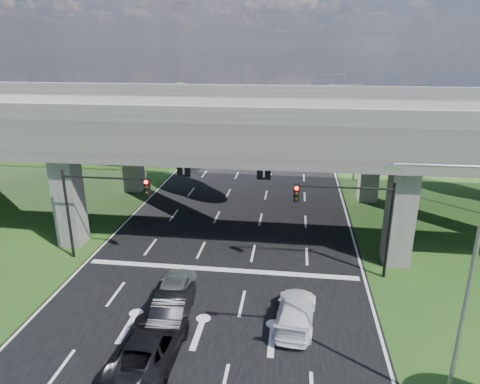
% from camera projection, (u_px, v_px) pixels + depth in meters
% --- Properties ---
extents(ground, '(160.00, 160.00, 0.00)m').
position_uv_depth(ground, '(210.00, 301.00, 23.50)').
color(ground, '#214014').
rests_on(ground, ground).
extents(road, '(18.00, 120.00, 0.03)m').
position_uv_depth(road, '(235.00, 228.00, 32.88)').
color(road, black).
rests_on(road, ground).
extents(overpass, '(80.00, 15.00, 10.00)m').
position_uv_depth(overpass, '(238.00, 121.00, 32.19)').
color(overpass, '#3A3734').
rests_on(overpass, ground).
extents(warehouse, '(20.00, 10.00, 4.00)m').
position_uv_depth(warehouse, '(74.00, 132.00, 58.87)').
color(warehouse, '#9E9E99').
rests_on(warehouse, ground).
extents(signal_right, '(5.76, 0.54, 6.00)m').
position_uv_depth(signal_right, '(353.00, 211.00, 24.88)').
color(signal_right, black).
rests_on(signal_right, ground).
extents(signal_left, '(5.76, 0.54, 6.00)m').
position_uv_depth(signal_left, '(98.00, 199.00, 26.80)').
color(signal_left, black).
rests_on(signal_left, ground).
extents(streetlight_near, '(3.38, 0.25, 10.00)m').
position_uv_depth(streetlight_near, '(459.00, 274.00, 14.74)').
color(streetlight_near, gray).
rests_on(streetlight_near, ground).
extents(streetlight_far, '(3.38, 0.25, 10.00)m').
position_uv_depth(streetlight_far, '(354.00, 124.00, 42.88)').
color(streetlight_far, gray).
rests_on(streetlight_far, ground).
extents(streetlight_beyond, '(3.38, 0.25, 10.00)m').
position_uv_depth(streetlight_beyond, '(340.00, 104.00, 57.88)').
color(streetlight_beyond, gray).
rests_on(streetlight_beyond, ground).
extents(tree_left_near, '(4.50, 4.50, 7.80)m').
position_uv_depth(tree_left_near, '(132.00, 126.00, 48.04)').
color(tree_left_near, black).
rests_on(tree_left_near, ground).
extents(tree_left_mid, '(3.91, 3.90, 6.76)m').
position_uv_depth(tree_left_mid, '(133.00, 119.00, 56.12)').
color(tree_left_mid, black).
rests_on(tree_left_mid, ground).
extents(tree_left_far, '(4.80, 4.80, 8.32)m').
position_uv_depth(tree_left_far, '(178.00, 104.00, 62.82)').
color(tree_left_far, black).
rests_on(tree_left_far, ground).
extents(tree_right_near, '(4.20, 4.20, 7.28)m').
position_uv_depth(tree_right_near, '(376.00, 131.00, 46.71)').
color(tree_right_near, black).
rests_on(tree_right_near, ground).
extents(tree_right_mid, '(3.91, 3.90, 6.76)m').
position_uv_depth(tree_right_mid, '(390.00, 122.00, 53.95)').
color(tree_right_mid, black).
rests_on(tree_right_mid, ground).
extents(tree_right_far, '(4.50, 4.50, 7.80)m').
position_uv_depth(tree_right_far, '(350.00, 108.00, 61.73)').
color(tree_right_far, black).
rests_on(tree_right_far, ground).
extents(car_silver, '(2.27, 4.86, 1.61)m').
position_uv_depth(car_silver, '(175.00, 289.00, 23.10)').
color(car_silver, '#BABDC3').
rests_on(car_silver, road).
extents(car_dark, '(1.96, 4.81, 1.55)m').
position_uv_depth(car_dark, '(173.00, 305.00, 21.78)').
color(car_dark, black).
rests_on(car_dark, road).
extents(car_white, '(2.28, 4.77, 1.34)m').
position_uv_depth(car_white, '(295.00, 312.00, 21.40)').
color(car_white, white).
rests_on(car_white, road).
extents(car_trailing, '(2.62, 5.56, 1.54)m').
position_uv_depth(car_trailing, '(150.00, 345.00, 18.88)').
color(car_trailing, black).
rests_on(car_trailing, road).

